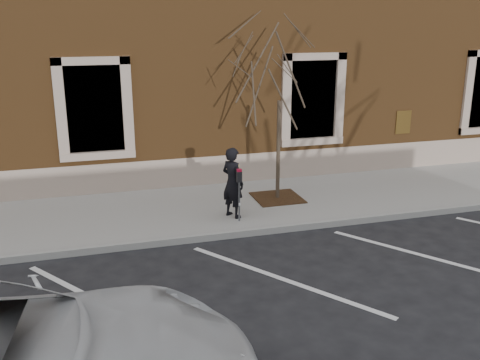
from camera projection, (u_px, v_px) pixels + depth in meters
name	position (u px, v px, depth m)	size (l,w,h in m)	color
ground	(248.00, 235.00, 11.82)	(120.00, 120.00, 0.00)	#28282B
sidewalk_near	(227.00, 206.00, 13.41)	(40.00, 3.50, 0.15)	#999590
curb_near	(248.00, 233.00, 11.75)	(40.00, 0.12, 0.15)	#9E9E99
parking_stripes	(283.00, 279.00, 9.80)	(28.00, 4.40, 0.01)	silver
building_civic	(180.00, 38.00, 17.79)	(40.00, 8.62, 8.00)	brown
man	(233.00, 183.00, 12.29)	(0.60, 0.40, 1.65)	black
parking_meter	(239.00, 185.00, 11.99)	(0.11, 0.09, 1.23)	#595B60
tree_grate	(277.00, 198.00, 13.80)	(1.19, 1.19, 0.03)	#462C16
sapling	(280.00, 72.00, 12.88)	(2.75, 2.75, 4.59)	#493C2C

